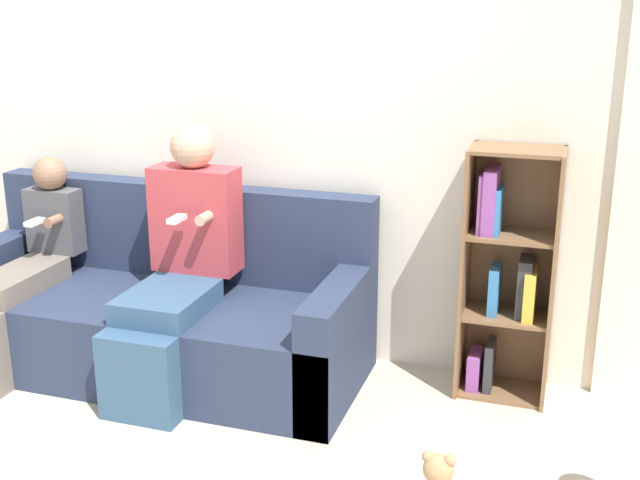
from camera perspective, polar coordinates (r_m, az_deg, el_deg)
ground_plane at (r=3.90m, az=-14.00°, el=-12.03°), size 14.00×14.00×0.00m
back_wall at (r=4.31m, az=-8.39°, el=9.05°), size 10.00×0.06×2.55m
couch at (r=4.22m, az=-11.39°, el=-5.23°), size 2.12×0.84×0.91m
adult_seated at (r=3.94m, az=-9.98°, el=-1.17°), size 0.43×0.81×1.26m
child_seated at (r=4.40m, az=-20.29°, el=-1.76°), size 0.29×0.82×1.04m
bookshelf at (r=3.88m, az=13.07°, el=-2.13°), size 0.42×0.30×1.21m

